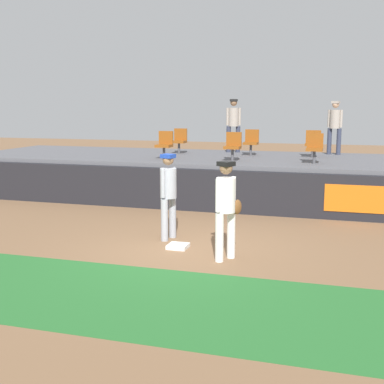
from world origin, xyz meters
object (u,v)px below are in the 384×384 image
Objects in this scene: first_base at (178,246)px; spectator_capped at (335,124)px; seat_back_left at (180,140)px; spectator_hooded at (233,122)px; seat_back_right at (313,142)px; seat_back_center at (251,141)px; seat_front_right at (315,147)px; player_fielder_home at (226,204)px; seat_front_center at (233,145)px; player_runner_visitor at (168,190)px; seat_front_left at (165,143)px.

spectator_capped is at bearing 70.59° from first_base.
spectator_hooded is at bearing 30.19° from seat_back_left.
seat_back_right is 1.00× the size of seat_back_center.
seat_front_right is 2.98m from spectator_capped.
seat_front_right is at bearing -164.35° from player_fielder_home.
seat_front_right is 1.00× the size of seat_front_center.
spectator_capped is at bearing 12.24° from seat_back_left.
seat_front_center is at bearing -140.54° from seat_back_right.
player_runner_visitor is 1.02× the size of spectator_hooded.
seat_front_right is 1.00× the size of seat_back_center.
seat_front_left is 2.13m from seat_front_center.
seat_back_left is (-0.11, 1.80, -0.00)m from seat_front_left.
seat_front_center and seat_back_center have the same top height.
spectator_capped reaches higher than seat_back_center.
seat_back_right is 0.48× the size of spectator_capped.
seat_back_center is (2.36, 1.80, -0.00)m from seat_front_left.
spectator_hooded is (-0.14, 7.28, 1.25)m from player_runner_visitor.
player_runner_visitor reaches higher than first_base.
spectator_hooded is at bearing 129.94° from seat_back_center.
seat_front_center reaches higher than player_runner_visitor.
seat_front_center is (0.44, 4.52, 0.66)m from player_runner_visitor.
spectator_hooded is (-0.56, 7.90, 2.28)m from first_base.
seat_front_left is 3.22m from spectator_hooded.
seat_back_left reaches higher than first_base.
spectator_hooded is (1.66, 0.96, 0.59)m from seat_back_left.
spectator_capped is at bearing 168.78° from player_runner_visitor.
seat_back_left and seat_front_center have the same top height.
seat_front_left reaches higher than player_fielder_home.
seat_back_center reaches higher than player_fielder_home.
first_base is at bearing 75.57° from spectator_hooded.
seat_front_right is (1.26, 5.63, 0.66)m from player_fielder_home.
player_fielder_home is 1.06× the size of spectator_capped.
seat_back_right is at bearing 72.32° from first_base.
first_base is 7.48m from seat_back_right.
seat_front_right is at bearing 95.59° from spectator_capped.
player_fielder_home is 5.80m from seat_front_right.
first_base is at bearing -114.71° from seat_front_right.
seat_front_left is at bearing -180.00° from seat_front_center.
seat_front_left is (-2.11, 5.14, 1.69)m from first_base.
player_fielder_home is 7.50m from seat_back_center.
seat_front_right and seat_back_left have the same top height.
spectator_hooded reaches higher than player_fielder_home.
spectator_hooded is (-0.58, 2.76, 0.59)m from seat_front_center.
seat_back_right is 1.37m from spectator_capped.
seat_front_right is at bearing 0.00° from seat_front_left.
spectator_hooded is (-2.92, 2.76, 0.59)m from seat_front_right.
player_runner_visitor is at bearing -95.59° from seat_front_center.
spectator_hooded is (-2.77, 0.96, 0.59)m from seat_back_right.
seat_back_left is at bearing -127.66° from player_fielder_home.
first_base is at bearing -72.32° from seat_back_left.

